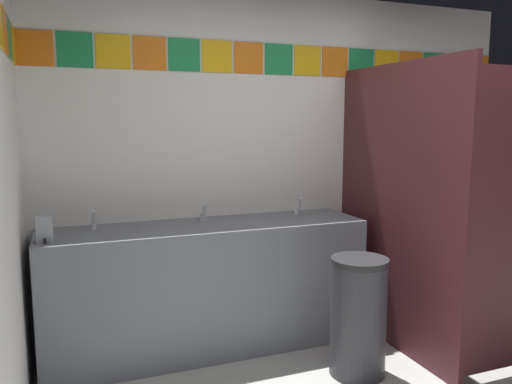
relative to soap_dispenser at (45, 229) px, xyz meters
name	(u,v)px	position (x,y,z in m)	size (l,w,h in m)	color
wall_back	(290,161)	(1.77, 0.47, 0.31)	(3.81, 0.09, 2.52)	white
vanity_counter	(208,285)	(1.01, 0.16, -0.51)	(2.18, 0.55, 0.88)	slate
faucet_left	(94,222)	(0.28, 0.25, -0.03)	(0.04, 0.10, 0.14)	silver
faucet_center	(203,215)	(1.01, 0.25, -0.03)	(0.04, 0.10, 0.14)	silver
faucet_right	(298,208)	(1.74, 0.25, -0.03)	(0.04, 0.10, 0.14)	silver
soap_dispenser	(45,229)	(0.00, 0.00, 0.00)	(0.09, 0.09, 0.16)	gray
stall_divider	(441,213)	(2.41, -0.50, 0.02)	(0.92, 1.36, 1.97)	#471E23
toilet	(433,283)	(2.82, 0.00, -0.65)	(0.39, 0.49, 0.74)	white
trash_bin	(358,316)	(1.79, -0.53, -0.59)	(0.35, 0.35, 0.75)	#333338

